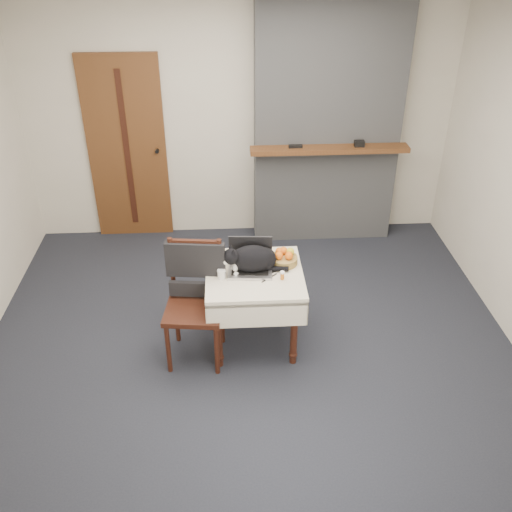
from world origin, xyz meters
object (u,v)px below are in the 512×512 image
at_px(laptop, 250,261).
at_px(chair, 195,285).
at_px(fruit_basket, 284,258).
at_px(door, 127,150).
at_px(cat, 253,259).
at_px(pill_bottle, 282,275).
at_px(side_table, 254,284).
at_px(cream_jar, 221,274).

distance_m(laptop, chair, 0.48).
xyz_separation_m(laptop, fruit_basket, (0.28, 0.06, -0.01)).
relative_size(laptop, fruit_basket, 1.66).
bearing_deg(chair, door, 117.06).
xyz_separation_m(door, cat, (1.24, -1.96, -0.19)).
distance_m(laptop, pill_bottle, 0.30).
relative_size(cat, pill_bottle, 7.57).
height_order(side_table, chair, chair).
distance_m(door, cream_jar, 2.29).
xyz_separation_m(fruit_basket, chair, (-0.73, -0.20, -0.10)).
height_order(cat, pill_bottle, cat).
bearing_deg(cat, side_table, -94.11).
bearing_deg(door, cream_jar, -64.52).
relative_size(side_table, cream_jar, 10.36).
bearing_deg(laptop, door, 126.41).
height_order(cat, cream_jar, cat).
height_order(cat, fruit_basket, cat).
distance_m(door, pill_bottle, 2.57).
distance_m(door, cat, 2.32).
xyz_separation_m(door, pill_bottle, (1.46, -2.10, -0.26)).
relative_size(side_table, cat, 1.44).
xyz_separation_m(pill_bottle, fruit_basket, (0.04, 0.24, 0.01)).
bearing_deg(side_table, cat, 100.75).
bearing_deg(side_table, door, 122.02).
distance_m(cat, fruit_basket, 0.28).
xyz_separation_m(pill_bottle, chair, (-0.69, 0.04, -0.09)).
distance_m(cat, pill_bottle, 0.27).
relative_size(door, chair, 1.97).
relative_size(door, laptop, 5.37).
bearing_deg(fruit_basket, laptop, -167.96).
xyz_separation_m(laptop, cat, (0.02, -0.03, 0.05)).
distance_m(side_table, cream_jar, 0.31).
distance_m(side_table, pill_bottle, 0.28).
bearing_deg(cat, fruit_basket, 5.35).
relative_size(door, fruit_basket, 8.93).
relative_size(laptop, pill_bottle, 5.21).
relative_size(cat, chair, 0.53).
relative_size(pill_bottle, fruit_basket, 0.32).
xyz_separation_m(door, side_table, (1.24, -1.99, -0.41)).
bearing_deg(cat, laptop, 109.47).
bearing_deg(door, fruit_basket, -51.29).
height_order(laptop, pill_bottle, laptop).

